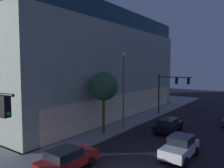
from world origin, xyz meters
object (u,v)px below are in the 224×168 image
at_px(modern_building, 57,66).
at_px(sidewalk_tree, 103,87).
at_px(street_lamp_sidewalk, 124,82).
at_px(car_red, 67,159).
at_px(car_black, 168,125).
at_px(traffic_light_far_corner, 171,86).
at_px(car_white, 180,147).

relative_size(modern_building, sidewalk_tree, 4.97).
height_order(street_lamp_sidewalk, car_red, street_lamp_sidewalk).
relative_size(car_red, car_black, 0.99).
bearing_deg(modern_building, sidewalk_tree, -115.43).
bearing_deg(car_red, traffic_light_far_corner, 1.15).
distance_m(traffic_light_far_corner, sidewalk_tree, 12.95).
xyz_separation_m(car_red, car_black, (12.75, -2.31, 0.03)).
height_order(car_red, car_black, car_red).
height_order(modern_building, street_lamp_sidewalk, modern_building).
bearing_deg(sidewalk_tree, street_lamp_sidewalk, -13.99).
bearing_deg(sidewalk_tree, car_black, -47.18).
bearing_deg(traffic_light_far_corner, sidewalk_tree, 168.86).
height_order(modern_building, car_red, modern_building).
distance_m(modern_building, traffic_light_far_corner, 19.53).
bearing_deg(traffic_light_far_corner, modern_building, 105.09).
bearing_deg(car_red, car_black, -10.27).
bearing_deg(sidewalk_tree, car_red, -159.81).
bearing_deg(car_black, traffic_light_far_corner, 19.13).
bearing_deg(car_red, sidewalk_tree, 20.19).
bearing_deg(car_white, street_lamp_sidewalk, 62.54).
bearing_deg(street_lamp_sidewalk, car_black, -65.52).
bearing_deg(car_white, car_red, 139.40).
relative_size(sidewalk_tree, car_white, 1.54).
bearing_deg(modern_building, traffic_light_far_corner, -74.91).
bearing_deg(modern_building, car_red, -129.29).
bearing_deg(sidewalk_tree, traffic_light_far_corner, -11.14).
bearing_deg(traffic_light_far_corner, car_white, -156.58).
bearing_deg(car_white, sidewalk_tree, 81.27).
bearing_deg(car_red, street_lamp_sidewalk, 11.73).
relative_size(traffic_light_far_corner, car_white, 1.40).
distance_m(traffic_light_far_corner, car_black, 9.04).
height_order(sidewalk_tree, car_red, sidewalk_tree).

